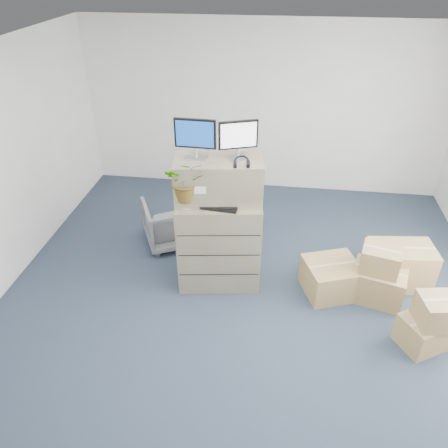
{
  "coord_description": "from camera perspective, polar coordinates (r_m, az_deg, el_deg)",
  "views": [
    {
      "loc": [
        0.29,
        -3.58,
        3.69
      ],
      "look_at": [
        -0.26,
        0.4,
        1.1
      ],
      "focal_mm": 35.0,
      "sensor_mm": 36.0,
      "label": 1
    }
  ],
  "objects": [
    {
      "name": "filing_cabinet_upper",
      "position": [
        5.02,
        -0.74,
        5.8
      ],
      "size": [
        1.06,
        0.64,
        0.5
      ],
      "primitive_type": "cube",
      "rotation": [
        0.0,
        0.0,
        0.14
      ],
      "color": "#84745B",
      "rests_on": "filing_cabinet_lower"
    },
    {
      "name": "monitor_right",
      "position": [
        4.85,
        1.88,
        11.19
      ],
      "size": [
        0.42,
        0.24,
        0.43
      ],
      "rotation": [
        0.0,
        0.0,
        0.36
      ],
      "color": "#99999E",
      "rests_on": "filing_cabinet_upper"
    },
    {
      "name": "cardboard_boxes",
      "position": [
        5.62,
        19.98,
        -6.98
      ],
      "size": [
        1.65,
        1.61,
        0.73
      ],
      "color": "olive",
      "rests_on": "ground"
    },
    {
      "name": "mouse",
      "position": [
        5.0,
        3.41,
        2.65
      ],
      "size": [
        0.12,
        0.1,
        0.04
      ],
      "primitive_type": "ellipsoid",
      "rotation": [
        0.0,
        0.0,
        0.44
      ],
      "color": "silver",
      "rests_on": "filing_cabinet_lower"
    },
    {
      "name": "filing_cabinet_lower",
      "position": [
        5.4,
        -0.68,
        -2.36
      ],
      "size": [
        1.08,
        0.75,
        1.16
      ],
      "primitive_type": "cube",
      "rotation": [
        0.0,
        0.0,
        0.14
      ],
      "color": "#84745B",
      "rests_on": "ground"
    },
    {
      "name": "keyboard",
      "position": [
        4.96,
        -0.88,
        2.34
      ],
      "size": [
        0.49,
        0.25,
        0.02
      ],
      "primitive_type": "cube",
      "rotation": [
        0.0,
        0.0,
        -0.1
      ],
      "color": "black",
      "rests_on": "filing_cabinet_lower"
    },
    {
      "name": "ground",
      "position": [
        5.15,
        2.3,
        -13.05
      ],
      "size": [
        7.0,
        7.0,
        0.0
      ],
      "primitive_type": "plane",
      "color": "#212E3D",
      "rests_on": "ground"
    },
    {
      "name": "monitor_left",
      "position": [
        4.85,
        -3.79,
        11.31
      ],
      "size": [
        0.46,
        0.19,
        0.46
      ],
      "rotation": [
        0.0,
        0.0,
        -0.04
      ],
      "color": "#99999E",
      "rests_on": "filing_cabinet_upper"
    },
    {
      "name": "wall_back",
      "position": [
        7.45,
        5.38,
        14.74
      ],
      "size": [
        6.0,
        0.02,
        2.8
      ],
      "primitive_type": "cube",
      "color": "silver",
      "rests_on": "ground"
    },
    {
      "name": "headphones",
      "position": [
        4.73,
        2.31,
        8.0
      ],
      "size": [
        0.17,
        0.04,
        0.17
      ],
      "primitive_type": "torus",
      "rotation": [
        1.57,
        0.0,
        0.14
      ],
      "color": "black",
      "rests_on": "filing_cabinet_upper"
    },
    {
      "name": "water_bottle",
      "position": [
        5.09,
        0.03,
        4.83
      ],
      "size": [
        0.08,
        0.08,
        0.28
      ],
      "primitive_type": "cylinder",
      "color": "#999EA2",
      "rests_on": "filing_cabinet_lower"
    },
    {
      "name": "external_drive",
      "position": [
        5.18,
        3.44,
        3.98
      ],
      "size": [
        0.25,
        0.2,
        0.07
      ],
      "primitive_type": "cube",
      "rotation": [
        0.0,
        0.0,
        0.12
      ],
      "color": "black",
      "rests_on": "filing_cabinet_lower"
    },
    {
      "name": "office_chair",
      "position": [
        6.27,
        -6.99,
        0.44
      ],
      "size": [
        0.92,
        0.9,
        0.72
      ],
      "primitive_type": "imported",
      "rotation": [
        0.0,
        0.0,
        3.6
      ],
      "color": "slate",
      "rests_on": "ground"
    },
    {
      "name": "phone_dock",
      "position": [
        5.1,
        -1.11,
        3.73
      ],
      "size": [
        0.07,
        0.06,
        0.15
      ],
      "rotation": [
        0.0,
        0.0,
        0.14
      ],
      "color": "silver",
      "rests_on": "filing_cabinet_lower"
    },
    {
      "name": "potted_plant",
      "position": [
        4.88,
        -4.94,
        5.13
      ],
      "size": [
        0.52,
        0.57,
        0.47
      ],
      "rotation": [
        0.0,
        0.0,
        0.14
      ],
      "color": "#AFC8A1",
      "rests_on": "filing_cabinet_lower"
    },
    {
      "name": "tissue_box",
      "position": [
        5.12,
        3.59,
        4.62
      ],
      "size": [
        0.27,
        0.18,
        0.09
      ],
      "primitive_type": "cube",
      "rotation": [
        0.0,
        0.0,
        0.24
      ],
      "color": "#4280E0",
      "rests_on": "external_drive"
    }
  ]
}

